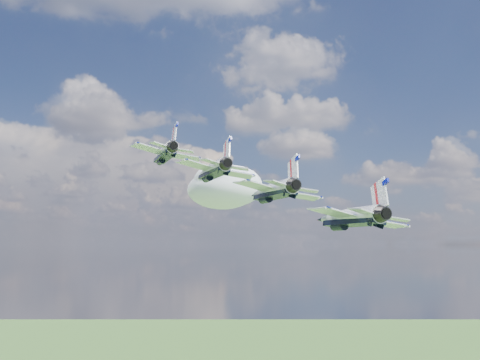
{
  "coord_description": "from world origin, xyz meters",
  "views": [
    {
      "loc": [
        0.17,
        -79.48,
        138.96
      ],
      "look_at": [
        4.3,
        -9.11,
        147.51
      ],
      "focal_mm": 40.0,
      "sensor_mm": 36.0,
      "label": 1
    }
  ],
  "objects_px": {
    "jet_1": "(212,170)",
    "jet_2": "(271,191)",
    "jet_0": "(164,154)",
    "jet_3": "(347,217)"
  },
  "relations": [
    {
      "from": "jet_0",
      "to": "jet_3",
      "type": "bearing_deg",
      "value": -63.32
    },
    {
      "from": "jet_0",
      "to": "jet_1",
      "type": "relative_size",
      "value": 1.0
    },
    {
      "from": "jet_0",
      "to": "jet_2",
      "type": "height_order",
      "value": "jet_0"
    },
    {
      "from": "jet_3",
      "to": "jet_0",
      "type": "bearing_deg",
      "value": 116.68
    },
    {
      "from": "jet_0",
      "to": "jet_1",
      "type": "distance_m",
      "value": 11.65
    },
    {
      "from": "jet_1",
      "to": "jet_2",
      "type": "bearing_deg",
      "value": -63.32
    },
    {
      "from": "jet_0",
      "to": "jet_2",
      "type": "xyz_separation_m",
      "value": [
        14.87,
        -16.36,
        -7.37
      ]
    },
    {
      "from": "jet_1",
      "to": "jet_2",
      "type": "relative_size",
      "value": 1.0
    },
    {
      "from": "jet_0",
      "to": "jet_3",
      "type": "xyz_separation_m",
      "value": [
        22.3,
        -24.54,
        -11.06
      ]
    },
    {
      "from": "jet_0",
      "to": "jet_3",
      "type": "distance_m",
      "value": 34.96
    }
  ]
}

